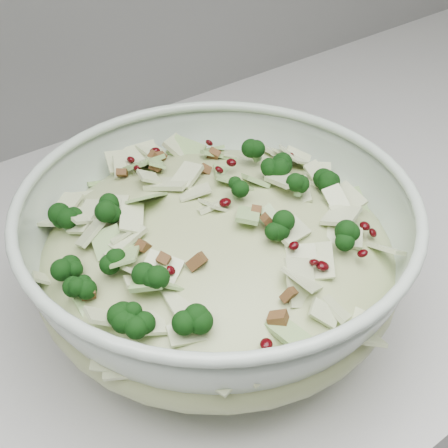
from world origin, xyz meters
The scene contains 2 objects.
mixing_bowl centered at (0.40, 1.61, 0.97)m, with size 0.43×0.43×0.13m.
salad centered at (0.40, 1.61, 0.99)m, with size 0.40×0.40×0.13m.
Camera 1 is at (0.16, 1.29, 1.32)m, focal length 50.00 mm.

